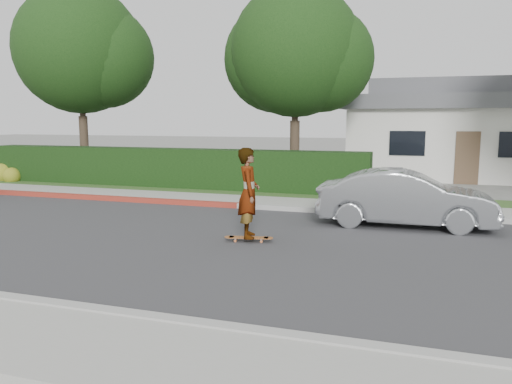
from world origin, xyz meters
TOP-DOWN VIEW (x-y plane):
  - ground at (0.00, 0.00)m, footprint 120.00×120.00m
  - road at (0.00, 0.00)m, footprint 60.00×8.00m
  - curb_far at (0.00, 4.10)m, footprint 60.00×0.20m
  - curb_red_section at (-5.00, 4.10)m, footprint 12.00×0.21m
  - sidewalk_far at (0.00, 5.00)m, footprint 60.00×1.60m
  - planting_strip at (0.00, 6.60)m, footprint 60.00×1.60m
  - hedge at (-3.00, 7.20)m, footprint 15.00×1.00m
  - flowering_shrub at (-10.01, 6.74)m, footprint 1.40×1.00m
  - tree_left at (-7.51, 8.69)m, footprint 5.99×5.21m
  - tree_center at (1.49, 9.19)m, footprint 5.66×4.84m
  - house at (8.00, 16.00)m, footprint 10.60×8.60m
  - skateboard at (2.60, 0.37)m, footprint 1.05×0.40m
  - skateboarder at (2.60, 0.37)m, footprint 0.66×0.80m
  - car_silver at (5.68, 3.02)m, footprint 4.17×1.53m

SIDE VIEW (x-z plane):
  - ground at x=0.00m, z-range 0.00..0.00m
  - road at x=0.00m, z-range 0.00..0.01m
  - planting_strip at x=0.00m, z-range 0.00..0.10m
  - sidewalk_far at x=0.00m, z-range 0.00..0.12m
  - curb_far at x=0.00m, z-range 0.00..0.15m
  - curb_red_section at x=-5.00m, z-range 0.00..0.15m
  - skateboard at x=2.60m, z-range 0.04..0.14m
  - flowering_shrub at x=-10.01m, z-range -0.12..0.78m
  - car_silver at x=5.68m, z-range 0.00..1.37m
  - hedge at x=-3.00m, z-range 0.00..1.50m
  - skateboarder at x=2.60m, z-range 0.11..1.99m
  - house at x=8.00m, z-range -0.05..4.25m
  - tree_center at x=1.49m, z-range 1.18..8.62m
  - tree_left at x=-7.51m, z-range 1.26..9.26m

